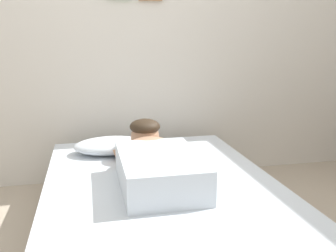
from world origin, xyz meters
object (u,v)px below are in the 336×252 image
at_px(coffee_cup, 162,155).
at_px(cell_phone, 147,177).
at_px(bed, 162,212).
at_px(person_lying, 155,160).
at_px(pillow, 112,145).

xyz_separation_m(coffee_cup, cell_phone, (-0.15, -0.28, -0.03)).
distance_m(bed, person_lying, 0.30).
bearing_deg(coffee_cup, bed, -102.15).
distance_m(coffee_cup, cell_phone, 0.32).
height_order(person_lying, cell_phone, person_lying).
distance_m(bed, coffee_cup, 0.43).
height_order(pillow, coffee_cup, pillow).
height_order(bed, person_lying, person_lying).
relative_size(bed, cell_phone, 13.61).
xyz_separation_m(bed, cell_phone, (-0.07, 0.07, 0.19)).
distance_m(person_lying, coffee_cup, 0.31).
distance_m(pillow, cell_phone, 0.56).
height_order(bed, pillow, pillow).
bearing_deg(bed, pillow, 111.27).
distance_m(pillow, coffee_cup, 0.40).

